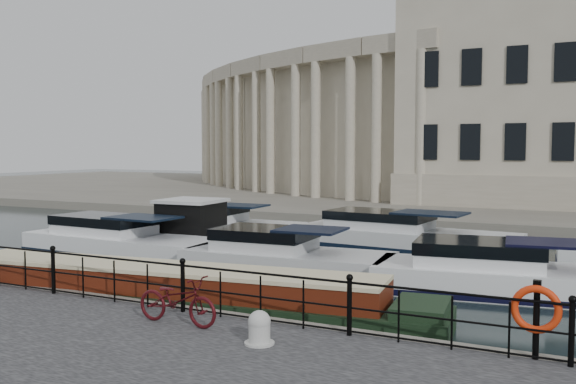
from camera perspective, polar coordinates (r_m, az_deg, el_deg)
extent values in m
plane|color=black|center=(16.80, -4.68, -10.64)|extent=(160.00, 160.00, 0.00)
cube|color=#6B665B|center=(53.68, 17.62, -0.40)|extent=(120.00, 42.00, 0.55)
cylinder|color=black|center=(17.35, -20.14, -6.68)|extent=(0.10, 0.10, 1.10)
sphere|color=black|center=(17.25, -20.19, -4.72)|extent=(0.14, 0.14, 0.14)
cylinder|color=black|center=(14.73, -9.33, -8.38)|extent=(0.10, 0.10, 1.10)
sphere|color=black|center=(14.61, -9.36, -6.08)|extent=(0.14, 0.14, 0.14)
cylinder|color=black|center=(12.84, 5.48, -10.20)|extent=(0.10, 0.10, 1.10)
sphere|color=black|center=(12.71, 5.50, -7.58)|extent=(0.14, 0.14, 0.14)
cylinder|color=black|center=(12.03, 23.90, -11.51)|extent=(0.10, 0.10, 1.10)
sphere|color=black|center=(11.89, 23.98, -8.72)|extent=(0.14, 0.14, 0.14)
cylinder|color=black|center=(14.63, -9.36, -6.47)|extent=(24.00, 0.05, 0.05)
cylinder|color=black|center=(14.73, -9.33, -8.38)|extent=(24.00, 0.04, 0.04)
cylinder|color=black|center=(14.84, -9.31, -10.15)|extent=(24.00, 0.04, 0.04)
cube|color=#ADA38C|center=(47.03, 23.91, 7.71)|extent=(20.00, 14.00, 14.00)
cube|color=#9E937F|center=(47.00, 23.70, 0.40)|extent=(20.30, 14.30, 2.00)
cube|color=#ADA38C|center=(44.52, 11.44, 6.27)|extent=(5.73, 4.06, 11.00)
cube|color=#9E937F|center=(43.24, 10.26, 12.88)|extent=(5.62, 2.73, 1.20)
cylinder|color=#ADA38C|center=(41.46, 11.77, 5.61)|extent=(0.70, 0.70, 9.80)
cylinder|color=#ADA38C|center=(43.08, 7.88, 5.59)|extent=(0.70, 0.70, 9.80)
cube|color=#ADA38C|center=(47.40, 6.08, 6.19)|extent=(5.90, 4.56, 11.00)
cube|color=#9E937F|center=(46.35, 4.49, 12.33)|extent=(5.62, 3.30, 1.20)
cylinder|color=#ADA38C|center=(44.37, 5.55, 5.57)|extent=(0.70, 0.70, 9.80)
cylinder|color=#ADA38C|center=(46.57, 2.47, 5.51)|extent=(0.70, 0.70, 9.80)
cube|color=#ADA38C|center=(51.10, 1.86, 6.05)|extent=(5.99, 4.99, 11.00)
cube|color=#9E937F|center=(50.28, 0.06, 11.69)|extent=(5.55, 3.83, 1.20)
cylinder|color=#ADA38C|center=(48.20, 0.69, 5.46)|extent=(0.70, 0.70, 9.80)
cylinder|color=#ADA38C|center=(50.84, -1.57, 5.39)|extent=(0.70, 0.70, 9.80)
cube|color=#ADA38C|center=(55.38, -1.24, 5.90)|extent=(5.99, 5.36, 11.00)
cube|color=#9E937F|center=(54.83, -3.11, 11.05)|extent=(5.40, 4.29, 1.20)
cylinder|color=#ADA38C|center=(52.71, -2.84, 5.34)|extent=(0.70, 0.70, 9.80)
cylinder|color=#ADA38C|center=(55.65, -4.39, 5.26)|extent=(0.70, 0.70, 9.80)
cube|color=#ADA38C|center=(60.08, -3.36, 5.75)|extent=(5.91, 5.64, 11.00)
cube|color=#9E937F|center=(59.78, -5.21, 10.45)|extent=(5.16, 4.70, 1.20)
cylinder|color=#ADA38C|center=(57.68, -5.21, 5.21)|extent=(0.70, 0.70, 9.80)
cylinder|color=#ADA38C|center=(60.81, -6.17, 5.14)|extent=(0.70, 0.70, 9.80)
cube|color=#ADA38C|center=(65.04, -4.64, 5.61)|extent=(5.74, 5.85, 11.00)
cube|color=#9E937F|center=(64.99, -6.42, 9.93)|extent=(4.86, 5.04, 1.20)
cylinder|color=#ADA38C|center=(62.94, -6.64, 5.10)|extent=(0.70, 0.70, 9.80)
cylinder|color=#ADA38C|center=(66.18, -7.12, 5.04)|extent=(0.70, 0.70, 9.80)
cube|color=#ADA38C|center=(70.15, -5.25, 5.49)|extent=(5.49, 5.97, 11.00)
cube|color=#9E937F|center=(70.33, -6.92, 9.47)|extent=(4.48, 5.30, 1.20)
cylinder|color=#ADA38C|center=(68.35, -7.30, 5.01)|extent=(0.70, 0.70, 9.80)
cylinder|color=#ADA38C|center=(71.63, -7.40, 4.96)|extent=(0.70, 0.70, 9.80)
cube|color=#ADA38C|center=(75.30, -5.30, 5.39)|extent=(5.16, 6.00, 11.00)
cube|color=#9E937F|center=(75.70, -6.85, 9.09)|extent=(4.04, 5.49, 1.20)
cylinder|color=#ADA38C|center=(73.82, -7.36, 4.94)|extent=(0.70, 0.70, 9.80)
cylinder|color=#ADA38C|center=(77.09, -7.15, 4.90)|extent=(0.70, 0.70, 9.80)
cube|color=#ADA38C|center=(80.43, -4.90, 5.31)|extent=(4.76, 5.95, 11.00)
cube|color=#9E937F|center=(81.03, -6.33, 8.76)|extent=(3.54, 5.60, 1.20)
cylinder|color=#ADA38C|center=(79.26, -6.93, 4.88)|extent=(0.70, 0.70, 9.80)
cylinder|color=#ADA38C|center=(82.48, -6.48, 4.85)|extent=(0.70, 0.70, 9.80)
imported|color=#420B10|center=(13.74, -9.81, -9.43)|extent=(1.98, 0.74, 1.03)
cylinder|color=#BBBBB6|center=(12.34, -2.56, -12.40)|extent=(0.41, 0.41, 0.43)
sphere|color=#BBBBB6|center=(12.28, -2.56, -11.44)|extent=(0.43, 0.43, 0.43)
cylinder|color=#BBBBB6|center=(12.39, -2.56, -13.26)|extent=(0.57, 0.57, 0.04)
cylinder|color=black|center=(12.18, 21.20, -10.64)|extent=(0.11, 0.11, 1.35)
cube|color=black|center=(12.03, 21.29, -7.53)|extent=(0.13, 0.13, 0.09)
torus|color=red|center=(12.05, 21.19, -9.70)|extent=(0.85, 0.13, 0.85)
cube|color=black|center=(17.18, -11.08, -10.03)|extent=(14.75, 3.70, 0.88)
cube|color=#531A0B|center=(17.03, -11.11, -7.91)|extent=(11.81, 3.05, 0.68)
cube|color=beige|center=(16.96, -11.13, -6.59)|extent=(11.82, 3.11, 0.10)
cube|color=#6B665B|center=(26.79, -8.56, -5.04)|extent=(3.37, 2.86, 0.27)
cube|color=black|center=(26.64, -8.58, -2.81)|extent=(2.26, 2.26, 1.94)
cube|color=silver|center=(26.54, -8.60, -0.77)|extent=(2.49, 2.49, 0.13)
cube|color=white|center=(26.01, -14.40, -5.05)|extent=(8.61, 3.07, 1.20)
cube|color=black|center=(26.03, -14.40, -5.23)|extent=(8.70, 3.10, 0.18)
cube|color=white|center=(26.61, -16.02, -3.03)|extent=(3.92, 2.37, 0.90)
cube|color=black|center=(25.15, -12.78, -2.23)|extent=(2.63, 1.99, 0.08)
cube|color=silver|center=(21.51, -0.05, -6.83)|extent=(7.06, 3.07, 1.20)
cube|color=black|center=(21.52, -0.05, -7.03)|extent=(7.13, 3.10, 0.18)
cube|color=silver|center=(21.71, -2.06, -4.45)|extent=(3.23, 2.38, 0.90)
cube|color=black|center=(20.98, 2.03, -3.37)|extent=(2.18, 2.00, 0.08)
cube|color=white|center=(19.74, 19.39, -8.04)|extent=(8.15, 3.71, 1.20)
cube|color=black|center=(19.76, 19.38, -8.27)|extent=(8.23, 3.75, 0.18)
cube|color=white|center=(19.60, 16.67, -5.54)|extent=(3.80, 2.66, 0.90)
cube|color=black|center=(19.54, 22.25, -4.22)|extent=(2.59, 2.18, 0.08)
cube|color=silver|center=(30.17, -5.78, -3.70)|extent=(7.58, 2.77, 1.20)
cube|color=black|center=(30.18, -5.78, -3.86)|extent=(7.65, 2.80, 0.18)
cube|color=silver|center=(30.54, -7.23, -2.01)|extent=(3.43, 2.22, 0.90)
cube|color=black|center=(29.55, -4.30, -1.22)|extent=(2.29, 1.88, 0.08)
cube|color=silver|center=(27.35, 10.28, -4.55)|extent=(9.50, 3.67, 1.20)
cube|color=black|center=(27.36, 10.28, -4.72)|extent=(9.60, 3.70, 0.18)
cube|color=silver|center=(27.65, 8.14, -2.66)|extent=(4.37, 2.72, 0.90)
cube|color=black|center=(26.80, 12.54, -1.85)|extent=(2.95, 2.26, 0.08)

